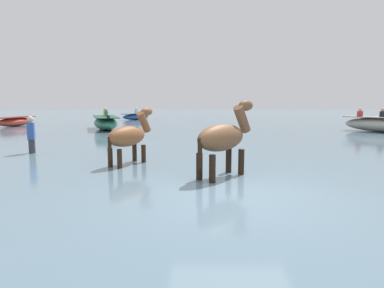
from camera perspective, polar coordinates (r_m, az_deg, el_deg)
The scene contains 9 objects.
ground_plane at distance 6.37m, azimuth 7.39°, elevation -12.22°, with size 120.00×120.00×0.00m, color #666051.
water_surface at distance 16.09m, azimuth 2.95°, elevation 0.64°, with size 90.00×90.00×0.43m, color slate.
horse_lead_bay at distance 7.48m, azimuth 5.57°, elevation 0.74°, with size 1.59×1.68×2.14m.
horse_trailing_chestnut at distance 9.07m, azimuth -10.56°, elevation 1.05°, with size 1.19×1.67×1.93m.
boat_mid_channel at distance 24.85m, azimuth -27.81°, elevation 3.41°, with size 1.74×2.97×0.60m.
boat_distant_west at distance 29.36m, azimuth -9.43°, elevation 4.64°, with size 2.48×2.29×1.02m.
boat_far_offshore at distance 20.20m, azimuth -14.38°, elevation 3.53°, with size 2.50×4.14×1.24m.
boat_mid_outer at distance 20.75m, azimuth 29.71°, elevation 2.94°, with size 3.61×3.65×1.28m.
person_spectator_far at distance 12.00m, azimuth -25.56°, elevation 0.68°, with size 0.29×0.37×1.63m.
Camera 1 is at (-0.79, -5.95, 2.15)m, focal length 31.24 mm.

